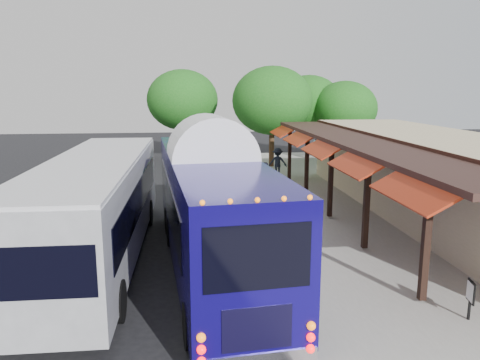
{
  "coord_description": "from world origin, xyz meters",
  "views": [
    {
      "loc": [
        -2.14,
        -14.65,
        5.61
      ],
      "look_at": [
        -0.0,
        4.37,
        1.8
      ],
      "focal_mm": 35.0,
      "sensor_mm": 36.0,
      "label": 1
    }
  ],
  "objects_px": {
    "ped_c": "(249,188)",
    "coach_bus": "(212,205)",
    "ped_a": "(255,197)",
    "city_bus": "(97,204)",
    "ped_d": "(278,162)",
    "ped_b": "(263,183)",
    "sign_board": "(471,293)"
  },
  "relations": [
    {
      "from": "ped_b",
      "to": "ped_d",
      "type": "height_order",
      "value": "ped_b"
    },
    {
      "from": "coach_bus",
      "to": "ped_d",
      "type": "height_order",
      "value": "coach_bus"
    },
    {
      "from": "ped_a",
      "to": "ped_d",
      "type": "height_order",
      "value": "ped_a"
    },
    {
      "from": "ped_b",
      "to": "sign_board",
      "type": "relative_size",
      "value": 2.01
    },
    {
      "from": "coach_bus",
      "to": "city_bus",
      "type": "xyz_separation_m",
      "value": [
        -3.67,
        1.18,
        -0.18
      ]
    },
    {
      "from": "coach_bus",
      "to": "ped_d",
      "type": "xyz_separation_m",
      "value": [
        4.85,
        14.33,
        -1.02
      ]
    },
    {
      "from": "ped_a",
      "to": "ped_c",
      "type": "xyz_separation_m",
      "value": [
        -0.0,
        1.9,
        0.02
      ]
    },
    {
      "from": "ped_c",
      "to": "sign_board",
      "type": "height_order",
      "value": "ped_c"
    },
    {
      "from": "sign_board",
      "to": "city_bus",
      "type": "bearing_deg",
      "value": 162.04
    },
    {
      "from": "city_bus",
      "to": "coach_bus",
      "type": "bearing_deg",
      "value": -17.29
    },
    {
      "from": "coach_bus",
      "to": "sign_board",
      "type": "bearing_deg",
      "value": -41.69
    },
    {
      "from": "ped_c",
      "to": "coach_bus",
      "type": "bearing_deg",
      "value": 66.29
    },
    {
      "from": "ped_b",
      "to": "ped_d",
      "type": "relative_size",
      "value": 1.12
    },
    {
      "from": "ped_c",
      "to": "sign_board",
      "type": "relative_size",
      "value": 1.89
    },
    {
      "from": "coach_bus",
      "to": "sign_board",
      "type": "height_order",
      "value": "coach_bus"
    },
    {
      "from": "ped_c",
      "to": "ped_d",
      "type": "xyz_separation_m",
      "value": [
        2.8,
        7.5,
        -0.05
      ]
    },
    {
      "from": "coach_bus",
      "to": "ped_a",
      "type": "relative_size",
      "value": 6.66
    },
    {
      "from": "city_bus",
      "to": "ped_c",
      "type": "distance_m",
      "value": 8.08
    },
    {
      "from": "ped_a",
      "to": "sign_board",
      "type": "height_order",
      "value": "ped_a"
    },
    {
      "from": "city_bus",
      "to": "ped_a",
      "type": "bearing_deg",
      "value": 33.8
    },
    {
      "from": "ped_a",
      "to": "ped_c",
      "type": "distance_m",
      "value": 1.9
    },
    {
      "from": "ped_d",
      "to": "ped_c",
      "type": "bearing_deg",
      "value": 79.96
    },
    {
      "from": "ped_a",
      "to": "ped_c",
      "type": "height_order",
      "value": "ped_c"
    },
    {
      "from": "coach_bus",
      "to": "ped_d",
      "type": "relative_size",
      "value": 6.87
    },
    {
      "from": "ped_c",
      "to": "sign_board",
      "type": "xyz_separation_m",
      "value": [
        3.85,
        -11.17,
        -0.26
      ]
    },
    {
      "from": "ped_d",
      "to": "sign_board",
      "type": "xyz_separation_m",
      "value": [
        1.05,
        -18.66,
        -0.22
      ]
    },
    {
      "from": "sign_board",
      "to": "ped_c",
      "type": "bearing_deg",
      "value": 121.02
    },
    {
      "from": "ped_b",
      "to": "ped_d",
      "type": "bearing_deg",
      "value": -126.87
    },
    {
      "from": "coach_bus",
      "to": "ped_a",
      "type": "bearing_deg",
      "value": 62.07
    },
    {
      "from": "ped_a",
      "to": "sign_board",
      "type": "bearing_deg",
      "value": -73.86
    },
    {
      "from": "ped_c",
      "to": "sign_board",
      "type": "distance_m",
      "value": 11.82
    },
    {
      "from": "coach_bus",
      "to": "city_bus",
      "type": "height_order",
      "value": "coach_bus"
    }
  ]
}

